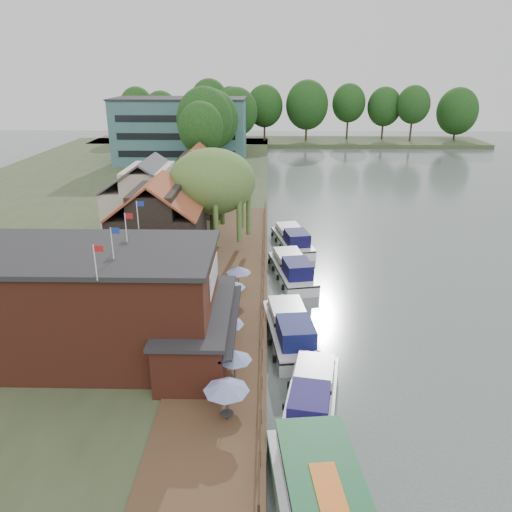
{
  "coord_description": "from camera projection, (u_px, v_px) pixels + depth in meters",
  "views": [
    {
      "loc": [
        -5.06,
        -29.48,
        18.79
      ],
      "look_at": [
        -6.0,
        12.0,
        3.0
      ],
      "focal_mm": 35.0,
      "sensor_mm": 36.0,
      "label": 1
    }
  ],
  "objects": [
    {
      "name": "ground",
      "position": [
        340.0,
        360.0,
        34.13
      ],
      "size": [
        260.0,
        260.0,
        0.0
      ],
      "primitive_type": "plane",
      "color": "#4E5A57",
      "rests_on": "ground"
    },
    {
      "name": "land_bank",
      "position": [
        82.0,
        211.0,
        67.29
      ],
      "size": [
        50.0,
        140.0,
        1.0
      ],
      "primitive_type": "cube",
      "color": "#384728",
      "rests_on": "ground"
    },
    {
      "name": "quay_deck",
      "position": [
        232.0,
        285.0,
        43.27
      ],
      "size": [
        6.0,
        50.0,
        0.1
      ],
      "primitive_type": "cube",
      "color": "#47301E",
      "rests_on": "land_bank"
    },
    {
      "name": "quay_rail",
      "position": [
        264.0,
        278.0,
        43.52
      ],
      "size": [
        0.2,
        49.0,
        1.0
      ],
      "primitive_type": null,
      "color": "black",
      "rests_on": "land_bank"
    },
    {
      "name": "pub",
      "position": [
        126.0,
        303.0,
        31.83
      ],
      "size": [
        20.0,
        11.0,
        7.3
      ],
      "primitive_type": null,
      "color": "maroon",
      "rests_on": "land_bank"
    },
    {
      "name": "hotel_block",
      "position": [
        181.0,
        130.0,
        97.45
      ],
      "size": [
        25.4,
        12.4,
        12.3
      ],
      "primitive_type": null,
      "color": "#38666B",
      "rests_on": "land_bank"
    },
    {
      "name": "cottage_a",
      "position": [
        158.0,
        225.0,
        45.66
      ],
      "size": [
        8.6,
        7.6,
        8.5
      ],
      "primitive_type": null,
      "color": "black",
      "rests_on": "land_bank"
    },
    {
      "name": "cottage_b",
      "position": [
        150.0,
        198.0,
        55.06
      ],
      "size": [
        9.6,
        8.6,
        8.5
      ],
      "primitive_type": null,
      "color": "beige",
      "rests_on": "land_bank"
    },
    {
      "name": "cottage_c",
      "position": [
        197.0,
        180.0,
        63.39
      ],
      "size": [
        7.6,
        7.6,
        8.5
      ],
      "primitive_type": null,
      "color": "black",
      "rests_on": "land_bank"
    },
    {
      "name": "willow",
      "position": [
        213.0,
        201.0,
        49.89
      ],
      "size": [
        8.6,
        8.6,
        10.43
      ],
      "primitive_type": null,
      "color": "#476B2D",
      "rests_on": "land_bank"
    },
    {
      "name": "umbrella_0",
      "position": [
        227.0,
        400.0,
        26.33
      ],
      "size": [
        2.46,
        2.46,
        2.38
      ],
      "primitive_type": null,
      "color": "navy",
      "rests_on": "quay_deck"
    },
    {
      "name": "umbrella_1",
      "position": [
        235.0,
        369.0,
        29.07
      ],
      "size": [
        2.04,
        2.04,
        2.38
      ],
      "primitive_type": null,
      "color": "navy",
      "rests_on": "quay_deck"
    },
    {
      "name": "umbrella_2",
      "position": [
        227.0,
        333.0,
        33.0
      ],
      "size": [
        2.28,
        2.28,
        2.38
      ],
      "primitive_type": null,
      "color": "navy",
      "rests_on": "quay_deck"
    },
    {
      "name": "umbrella_3",
      "position": [
        232.0,
        295.0,
        38.5
      ],
      "size": [
        2.12,
        2.12,
        2.38
      ],
      "primitive_type": null,
      "color": "#1B4499",
      "rests_on": "quay_deck"
    },
    {
      "name": "umbrella_4",
      "position": [
        239.0,
        280.0,
        41.24
      ],
      "size": [
        2.1,
        2.1,
        2.38
      ],
      "primitive_type": null,
      "color": "#1B1E96",
      "rests_on": "quay_deck"
    },
    {
      "name": "cruiser_0",
      "position": [
        312.0,
        392.0,
        28.86
      ],
      "size": [
        4.78,
        10.1,
        2.35
      ],
      "primitive_type": null,
      "rotation": [
        0.0,
        0.0,
        -0.18
      ],
      "color": "white",
      "rests_on": "ground"
    },
    {
      "name": "cruiser_1",
      "position": [
        291.0,
        326.0,
        36.0
      ],
      "size": [
        4.68,
        10.79,
        2.55
      ],
      "primitive_type": null,
      "rotation": [
        0.0,
        0.0,
        0.13
      ],
      "color": "silver",
      "rests_on": "ground"
    },
    {
      "name": "cruiser_2",
      "position": [
        292.0,
        266.0,
        46.8
      ],
      "size": [
        5.14,
        10.62,
        2.48
      ],
      "primitive_type": null,
      "rotation": [
        0.0,
        0.0,
        0.19
      ],
      "color": "silver",
      "rests_on": "ground"
    },
    {
      "name": "cruiser_3",
      "position": [
        292.0,
        237.0,
        54.82
      ],
      "size": [
        5.25,
        10.59,
        2.47
      ],
      "primitive_type": null,
      "rotation": [
        0.0,
        0.0,
        0.2
      ],
      "color": "white",
      "rests_on": "ground"
    },
    {
      "name": "swan",
      "position": [
        285.0,
        464.0,
        24.88
      ],
      "size": [
        0.44,
        0.44,
        0.44
      ],
      "primitive_type": "sphere",
      "color": "white",
      "rests_on": "ground"
    },
    {
      "name": "bank_tree_0",
      "position": [
        202.0,
        152.0,
        69.11
      ],
      "size": [
        6.17,
        6.17,
        13.53
      ],
      "primitive_type": null,
      "color": "#143811",
      "rests_on": "land_bank"
    },
    {
      "name": "bank_tree_1",
      "position": [
        205.0,
        135.0,
        79.79
      ],
      "size": [
        8.9,
        8.9,
        15.04
      ],
      "primitive_type": null,
      "color": "#143811",
      "rests_on": "land_bank"
    },
    {
      "name": "bank_tree_2",
      "position": [
        213.0,
        132.0,
        86.99
      ],
      "size": [
        8.82,
        8.82,
        14.32
      ],
      "primitive_type": null,
      "color": "#143811",
      "rests_on": "land_bank"
    },
    {
      "name": "bank_tree_3",
      "position": [
        237.0,
        121.0,
        105.4
      ],
      "size": [
        8.73,
        8.73,
        13.93
      ],
      "primitive_type": null,
      "color": "#143811",
      "rests_on": "land_bank"
    },
    {
      "name": "bank_tree_4",
      "position": [
        225.0,
        123.0,
        110.8
      ],
      "size": [
        6.76,
        6.76,
        12.06
      ],
      "primitive_type": null,
      "color": "#143811",
      "rests_on": "land_bank"
    },
    {
      "name": "bank_tree_5",
      "position": [
        236.0,
        117.0,
        120.45
      ],
      "size": [
        6.35,
        6.35,
        12.65
      ],
      "primitive_type": null,
      "color": "#143811",
      "rests_on": "land_bank"
    }
  ]
}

